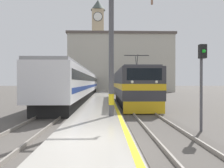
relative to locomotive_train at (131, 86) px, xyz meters
name	(u,v)px	position (x,y,z in m)	size (l,w,h in m)	color
ground_plane	(103,95)	(-3.03, 15.77, -1.76)	(200.00, 200.00, 0.00)	#514C47
platform	(102,96)	(-3.03, 10.77, -1.59)	(2.82, 140.00, 0.33)	#ADA89E
rail_track_near	(123,97)	(0.00, 10.77, -1.73)	(2.83, 140.00, 0.16)	#514C47
rail_track_far	(83,97)	(-5.92, 10.77, -1.73)	(2.84, 140.00, 0.16)	#514C47
locomotive_train	(131,86)	(0.00, 0.00, 0.00)	(2.92, 14.53, 4.39)	black
passenger_train	(84,84)	(-5.92, 12.42, 0.20)	(2.92, 43.58, 3.60)	black
catenary_mast	(113,50)	(-2.15, -9.49, 2.19)	(2.53, 0.30, 7.32)	#4C4C51
clock_tower	(98,42)	(-4.76, 42.20, 12.05)	(4.19, 4.19, 26.15)	tan
station_building	(120,63)	(0.97, 30.65, 4.95)	(24.31, 9.42, 13.37)	#B7B2A3
signal_post	(202,73)	(1.67, -11.98, 0.81)	(0.30, 0.39, 3.80)	#4C4C51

